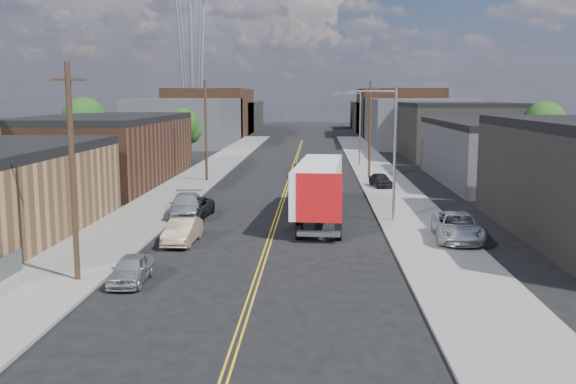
# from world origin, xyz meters

# --- Properties ---
(ground) EXTENTS (260.00, 260.00, 0.00)m
(ground) POSITION_xyz_m (0.00, 60.00, 0.00)
(ground) COLOR black
(ground) RESTS_ON ground
(centerline) EXTENTS (0.32, 120.00, 0.01)m
(centerline) POSITION_xyz_m (0.00, 45.00, 0.01)
(centerline) COLOR gold
(centerline) RESTS_ON ground
(sidewalk_left) EXTENTS (5.00, 140.00, 0.15)m
(sidewalk_left) POSITION_xyz_m (-9.50, 45.00, 0.07)
(sidewalk_left) COLOR slate
(sidewalk_left) RESTS_ON ground
(sidewalk_right) EXTENTS (5.00, 140.00, 0.15)m
(sidewalk_right) POSITION_xyz_m (9.50, 45.00, 0.07)
(sidewalk_right) COLOR slate
(sidewalk_right) RESTS_ON ground
(warehouse_brown) EXTENTS (12.00, 26.00, 6.60)m
(warehouse_brown) POSITION_xyz_m (-18.00, 44.00, 3.30)
(warehouse_brown) COLOR #44281B
(warehouse_brown) RESTS_ON ground
(industrial_right_b) EXTENTS (14.00, 24.00, 6.10)m
(industrial_right_b) POSITION_xyz_m (22.00, 46.00, 3.05)
(industrial_right_b) COLOR #333335
(industrial_right_b) RESTS_ON ground
(industrial_right_c) EXTENTS (14.00, 22.00, 7.60)m
(industrial_right_c) POSITION_xyz_m (22.00, 72.00, 3.80)
(industrial_right_c) COLOR black
(industrial_right_c) RESTS_ON ground
(skyline_left_a) EXTENTS (16.00, 30.00, 8.00)m
(skyline_left_a) POSITION_xyz_m (-20.00, 95.00, 4.00)
(skyline_left_a) COLOR #333335
(skyline_left_a) RESTS_ON ground
(skyline_right_a) EXTENTS (16.00, 30.00, 8.00)m
(skyline_right_a) POSITION_xyz_m (20.00, 95.00, 4.00)
(skyline_right_a) COLOR #333335
(skyline_right_a) RESTS_ON ground
(skyline_left_b) EXTENTS (16.00, 26.00, 10.00)m
(skyline_left_b) POSITION_xyz_m (-20.00, 120.00, 5.00)
(skyline_left_b) COLOR #44281B
(skyline_left_b) RESTS_ON ground
(skyline_right_b) EXTENTS (16.00, 26.00, 10.00)m
(skyline_right_b) POSITION_xyz_m (20.00, 120.00, 5.00)
(skyline_right_b) COLOR #44281B
(skyline_right_b) RESTS_ON ground
(skyline_left_c) EXTENTS (16.00, 40.00, 7.00)m
(skyline_left_c) POSITION_xyz_m (-20.00, 140.00, 3.50)
(skyline_left_c) COLOR black
(skyline_left_c) RESTS_ON ground
(skyline_right_c) EXTENTS (16.00, 40.00, 7.00)m
(skyline_right_c) POSITION_xyz_m (20.00, 140.00, 3.50)
(skyline_right_c) COLOR black
(skyline_right_c) RESTS_ON ground
(streetlight_near) EXTENTS (3.39, 0.25, 9.00)m
(streetlight_near) POSITION_xyz_m (7.60, 25.00, 5.33)
(streetlight_near) COLOR gray
(streetlight_near) RESTS_ON ground
(streetlight_far) EXTENTS (3.39, 0.25, 9.00)m
(streetlight_far) POSITION_xyz_m (7.60, 60.00, 5.33)
(streetlight_far) COLOR gray
(streetlight_far) RESTS_ON ground
(utility_pole_left_near) EXTENTS (1.60, 0.26, 10.00)m
(utility_pole_left_near) POSITION_xyz_m (-8.20, 10.00, 5.14)
(utility_pole_left_near) COLOR black
(utility_pole_left_near) RESTS_ON ground
(utility_pole_left_far) EXTENTS (1.60, 0.26, 10.00)m
(utility_pole_left_far) POSITION_xyz_m (-8.20, 45.00, 5.14)
(utility_pole_left_far) COLOR black
(utility_pole_left_far) RESTS_ON ground
(utility_pole_right) EXTENTS (1.60, 0.26, 10.00)m
(utility_pole_right) POSITION_xyz_m (8.20, 48.00, 5.14)
(utility_pole_right) COLOR black
(utility_pole_right) RESTS_ON ground
(tree_left_mid) EXTENTS (5.10, 5.04, 8.37)m
(tree_left_mid) POSITION_xyz_m (-23.94, 55.00, 5.48)
(tree_left_mid) COLOR black
(tree_left_mid) RESTS_ON ground
(tree_left_far) EXTENTS (4.35, 4.20, 6.97)m
(tree_left_far) POSITION_xyz_m (-13.94, 62.00, 4.57)
(tree_left_far) COLOR black
(tree_left_far) RESTS_ON ground
(tree_right_far) EXTENTS (4.85, 4.76, 7.91)m
(tree_right_far) POSITION_xyz_m (30.06, 60.00, 5.18)
(tree_right_far) COLOR black
(tree_right_far) RESTS_ON ground
(semi_truck) EXTENTS (3.53, 15.80, 4.10)m
(semi_truck) POSITION_xyz_m (2.92, 26.13, 2.33)
(semi_truck) COLOR silver
(semi_truck) RESTS_ON ground
(car_left_a) EXTENTS (1.55, 3.78, 1.28)m
(car_left_a) POSITION_xyz_m (-5.71, 10.00, 0.64)
(car_left_a) COLOR #A3A6A8
(car_left_a) RESTS_ON ground
(car_left_b) EXTENTS (1.67, 4.41, 1.44)m
(car_left_b) POSITION_xyz_m (-5.00, 18.00, 0.72)
(car_left_b) COLOR #9A8465
(car_left_b) RESTS_ON ground
(car_left_c) EXTENTS (2.64, 5.23, 1.42)m
(car_left_c) POSITION_xyz_m (-5.96, 25.79, 0.71)
(car_left_c) COLOR black
(car_left_c) RESTS_ON ground
(car_left_d) EXTENTS (2.94, 5.89, 1.64)m
(car_left_d) POSITION_xyz_m (-6.40, 26.00, 0.82)
(car_left_d) COLOR #A2A4A7
(car_left_d) RESTS_ON ground
(car_right_lot_a) EXTENTS (3.13, 5.92, 1.59)m
(car_right_lot_a) POSITION_xyz_m (11.00, 18.90, 0.94)
(car_right_lot_a) COLOR #B9BCBF
(car_right_lot_a) RESTS_ON sidewalk_right
(car_right_lot_c) EXTENTS (2.21, 3.97, 1.28)m
(car_right_lot_c) POSITION_xyz_m (8.72, 41.04, 0.79)
(car_right_lot_c) COLOR black
(car_right_lot_c) RESTS_ON sidewalk_right
(car_ahead_truck) EXTENTS (2.91, 5.97, 1.63)m
(car_ahead_truck) POSITION_xyz_m (1.69, 48.59, 0.82)
(car_ahead_truck) COLOR black
(car_ahead_truck) RESTS_ON ground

